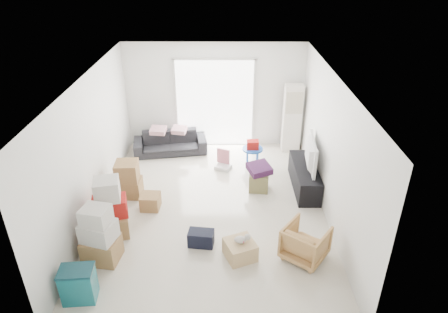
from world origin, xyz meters
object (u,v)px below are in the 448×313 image
Objects in this scene: television at (306,164)px; storage_bins at (79,284)px; sofa at (170,140)px; ottoman at (259,181)px; wood_crate at (240,250)px; kids_table at (253,148)px; ac_tower at (292,119)px; armchair at (306,241)px; tv_console at (304,177)px.

television reaches higher than storage_bins.
ottoman is (2.14, -1.76, -0.15)m from sofa.
wood_crate is at bearing 151.61° from television.
television is at bearing 4.27° from ottoman.
wood_crate is (-0.40, -3.29, -0.29)m from kids_table.
ac_tower is at bearing 37.16° from kids_table.
television is at bearing -37.42° from sofa.
wood_crate is (-1.47, -2.23, -0.44)m from television.
armchair is 1.11m from wood_crate.
kids_table is at bearing 93.59° from ottoman.
ac_tower is 1.35m from kids_table.
tv_console is 1.00m from ottoman.
ottoman is at bearing -86.41° from kids_table.
ac_tower reaches higher than kids_table.
storage_bins is 2.60m from wood_crate.
storage_bins is 0.92× the size of kids_table.
ottoman is (-1.00, -0.07, -0.06)m from tv_console.
ottoman is at bearing -116.42° from ac_tower.
kids_table reaches higher than tv_console.
kids_table is (-0.70, 3.29, 0.10)m from armchair.
tv_console is at bearing -62.47° from armchair.
armchair reaches higher than ottoman.
ottoman is 2.20m from wood_crate.
wood_crate is at bearing -76.09° from sofa.
sofa reaches higher than tv_console.
television is at bearing -88.44° from ac_tower.
storage_bins is (-3.85, -4.99, -0.59)m from ac_tower.
tv_console is 3.56m from sofa.
television is at bearing -44.79° from kids_table.
ac_tower reaches higher than tv_console.
ac_tower is at bearing 52.33° from storage_bins.
sofa is 4.26m from wood_crate.
sofa is at bearing 151.70° from tv_console.
sofa reaches higher than kids_table.
armchair is at bearing 0.14° from wood_crate.
armchair is (-0.37, -2.23, 0.08)m from tv_console.
kids_table is (-1.02, -0.77, -0.43)m from ac_tower.
ac_tower is 1.11× the size of tv_console.
ottoman is (-0.63, 2.15, -0.14)m from armchair.
wood_crate is (-1.42, -4.07, -0.72)m from ac_tower.
ac_tower is 1.86m from television.
ac_tower is 4.11m from armchair.
ac_tower is 2.24m from ottoman.
tv_console is 3.31× the size of wood_crate.
tv_console is at bearing -88.44° from ac_tower.
armchair is 1.20× the size of storage_bins.
wood_crate is (2.43, 0.92, -0.13)m from storage_bins.
television is 1.52m from kids_table.
storage_bins is 5.08m from kids_table.
sofa is 4.79m from armchair.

